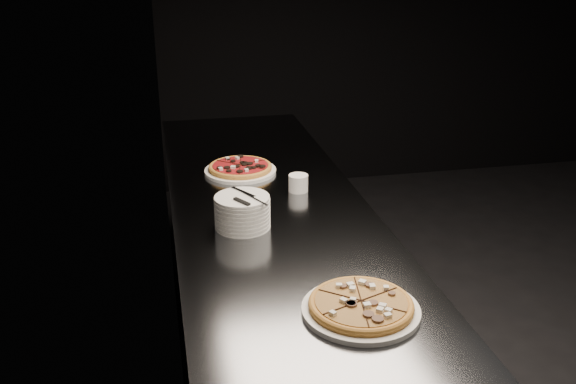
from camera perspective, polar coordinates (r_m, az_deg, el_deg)
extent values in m
cube|color=black|center=(2.33, -11.17, 9.71)|extent=(0.02, 5.00, 2.80)
cube|color=black|center=(5.42, 16.57, 15.98)|extent=(5.00, 0.02, 2.80)
cube|color=slate|center=(2.71, -1.76, -9.79)|extent=(0.70, 2.40, 0.90)
cube|color=slate|center=(2.50, -1.88, -0.79)|extent=(0.74, 2.44, 0.02)
cylinder|color=white|center=(1.78, 6.48, -10.40)|extent=(0.32, 0.32, 0.02)
cylinder|color=gold|center=(1.77, 6.50, -10.02)|extent=(0.37, 0.37, 0.01)
torus|color=gold|center=(1.77, 6.51, -9.86)|extent=(0.37, 0.37, 0.02)
cylinder|color=gold|center=(1.77, 6.52, -9.72)|extent=(0.32, 0.32, 0.01)
cylinder|color=white|center=(2.78, -4.25, 1.88)|extent=(0.31, 0.31, 0.01)
cylinder|color=gold|center=(2.77, -4.26, 2.13)|extent=(0.35, 0.35, 0.01)
torus|color=gold|center=(2.77, -4.26, 2.25)|extent=(0.35, 0.35, 0.02)
cylinder|color=#A4171C|center=(2.77, -4.27, 2.34)|extent=(0.31, 0.31, 0.01)
cylinder|color=white|center=(2.26, -4.05, -2.94)|extent=(0.19, 0.19, 0.01)
cylinder|color=white|center=(2.25, -4.06, -2.61)|extent=(0.19, 0.19, 0.01)
cylinder|color=white|center=(2.25, -4.07, -2.28)|extent=(0.19, 0.19, 0.01)
cylinder|color=white|center=(2.24, -4.08, -1.94)|extent=(0.19, 0.19, 0.01)
cylinder|color=white|center=(2.24, -4.08, -1.60)|extent=(0.19, 0.19, 0.01)
cylinder|color=white|center=(2.23, -4.09, -1.26)|extent=(0.19, 0.19, 0.01)
cylinder|color=white|center=(2.23, -4.10, -0.92)|extent=(0.19, 0.19, 0.01)
cylinder|color=white|center=(2.22, -4.11, -0.58)|extent=(0.19, 0.19, 0.01)
cube|color=silver|center=(2.25, -4.02, 0.01)|extent=(0.08, 0.11, 0.00)
cube|color=black|center=(2.17, -4.13, -0.85)|extent=(0.05, 0.07, 0.01)
cube|color=silver|center=(2.21, -3.35, -0.41)|extent=(0.05, 0.19, 0.00)
cylinder|color=white|center=(2.56, 0.93, 0.80)|extent=(0.08, 0.08, 0.07)
cylinder|color=black|center=(2.55, 0.93, 1.35)|extent=(0.06, 0.06, 0.01)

